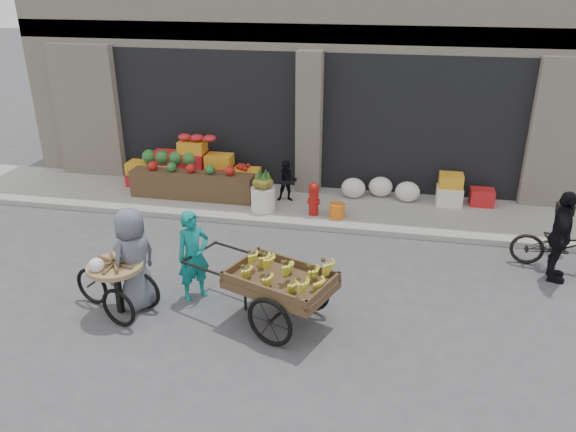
% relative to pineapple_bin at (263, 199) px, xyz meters
% --- Properties ---
extents(ground, '(80.00, 80.00, 0.00)m').
position_rel_pineapple_bin_xyz_m(ground, '(0.75, -3.60, -0.37)').
color(ground, '#424244').
rests_on(ground, ground).
extents(sidewalk, '(18.00, 2.20, 0.12)m').
position_rel_pineapple_bin_xyz_m(sidewalk, '(0.75, 0.50, -0.31)').
color(sidewalk, gray).
rests_on(sidewalk, ground).
extents(building, '(14.00, 6.45, 7.00)m').
position_rel_pineapple_bin_xyz_m(building, '(0.75, 4.43, 3.00)').
color(building, beige).
rests_on(building, ground).
extents(fruit_display, '(3.10, 1.12, 1.24)m').
position_rel_pineapple_bin_xyz_m(fruit_display, '(-1.73, 0.78, 0.30)').
color(fruit_display, red).
rests_on(fruit_display, sidewalk).
extents(pineapple_bin, '(0.52, 0.52, 0.50)m').
position_rel_pineapple_bin_xyz_m(pineapple_bin, '(0.00, 0.00, 0.00)').
color(pineapple_bin, silver).
rests_on(pineapple_bin, sidewalk).
extents(fire_hydrant, '(0.22, 0.22, 0.71)m').
position_rel_pineapple_bin_xyz_m(fire_hydrant, '(1.10, -0.05, 0.13)').
color(fire_hydrant, '#A5140F').
rests_on(fire_hydrant, sidewalk).
extents(orange_bucket, '(0.32, 0.32, 0.30)m').
position_rel_pineapple_bin_xyz_m(orange_bucket, '(1.60, -0.10, -0.10)').
color(orange_bucket, orange).
rests_on(orange_bucket, sidewalk).
extents(right_bay_goods, '(3.35, 0.60, 0.70)m').
position_rel_pineapple_bin_xyz_m(right_bay_goods, '(3.36, 1.10, 0.04)').
color(right_bay_goods, silver).
rests_on(right_bay_goods, sidewalk).
extents(seated_person, '(0.51, 0.43, 0.93)m').
position_rel_pineapple_bin_xyz_m(seated_person, '(0.40, 0.60, 0.21)').
color(seated_person, black).
rests_on(seated_person, sidewalk).
extents(banana_cart, '(2.71, 1.82, 1.05)m').
position_rel_pineapple_bin_xyz_m(banana_cart, '(1.16, -3.87, 0.40)').
color(banana_cart, brown).
rests_on(banana_cart, ground).
extents(vendor_woman, '(0.63, 0.63, 1.48)m').
position_rel_pineapple_bin_xyz_m(vendor_woman, '(-0.29, -3.42, 0.37)').
color(vendor_woman, '#0F7975').
rests_on(vendor_woman, ground).
extents(tricycle_cart, '(1.46, 1.04, 0.95)m').
position_rel_pineapple_bin_xyz_m(tricycle_cart, '(-1.28, -4.08, 0.20)').
color(tricycle_cart, '#9E7F51').
rests_on(tricycle_cart, ground).
extents(vendor_grey, '(0.80, 0.95, 1.65)m').
position_rel_pineapple_bin_xyz_m(vendor_grey, '(-1.07, -3.87, 0.46)').
color(vendor_grey, slate).
rests_on(vendor_grey, ground).
extents(bicycle, '(1.79, 0.88, 0.90)m').
position_rel_pineapple_bin_xyz_m(bicycle, '(5.69, -1.30, 0.08)').
color(bicycle, black).
rests_on(bicycle, ground).
extents(cyclist, '(0.54, 0.99, 1.60)m').
position_rel_pineapple_bin_xyz_m(cyclist, '(5.49, -1.70, 0.43)').
color(cyclist, black).
rests_on(cyclist, ground).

